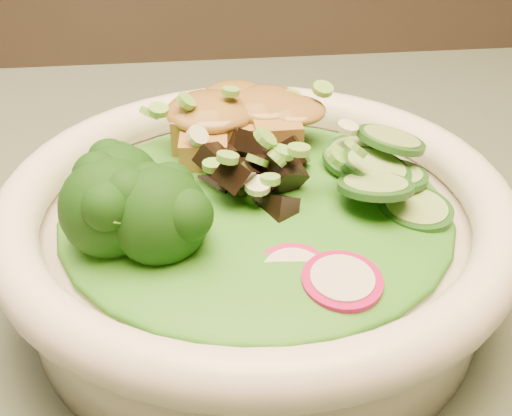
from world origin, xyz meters
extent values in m
cube|color=#4A5748|center=(0.00, 0.00, 0.73)|extent=(1.20, 0.80, 0.03)
cylinder|color=silver|center=(-0.03, 0.00, 0.78)|extent=(0.27, 0.27, 0.06)
torus|color=silver|center=(-0.03, 0.00, 0.82)|extent=(0.30, 0.30, 0.03)
ellipsoid|color=#1B6515|center=(-0.03, 0.00, 0.82)|extent=(0.23, 0.23, 0.03)
ellipsoid|color=brown|center=(-0.04, 0.07, 0.84)|extent=(0.08, 0.06, 0.02)
camera|label=1|loc=(-0.07, -0.34, 1.04)|focal=50.00mm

